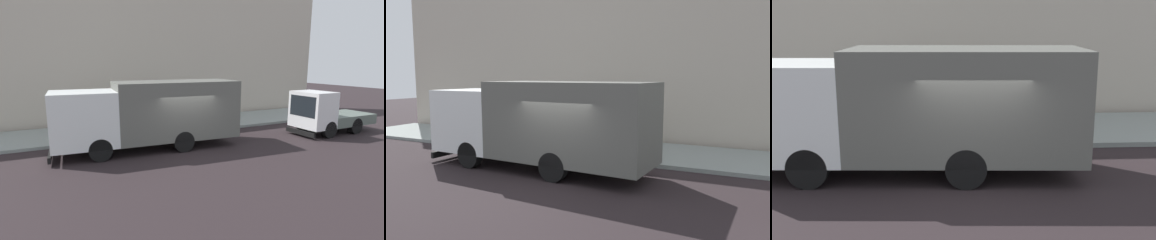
# 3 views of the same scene
# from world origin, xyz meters

# --- Properties ---
(ground) EXTENTS (80.00, 80.00, 0.00)m
(ground) POSITION_xyz_m (0.00, 0.00, 0.00)
(ground) COLOR black
(sidewalk) EXTENTS (4.30, 30.00, 0.15)m
(sidewalk) POSITION_xyz_m (5.15, 0.00, 0.07)
(sidewalk) COLOR gray
(sidewalk) RESTS_ON ground
(large_utility_truck) EXTENTS (2.87, 8.48, 3.10)m
(large_utility_truck) POSITION_xyz_m (1.05, 1.33, 1.71)
(large_utility_truck) COLOR white
(large_utility_truck) RESTS_ON ground
(pedestrian_walking) EXTENTS (0.45, 0.45, 1.71)m
(pedestrian_walking) POSITION_xyz_m (5.44, 2.91, 1.05)
(pedestrian_walking) COLOR #50344F
(pedestrian_walking) RESTS_ON sidewalk
(pedestrian_standing) EXTENTS (0.39, 0.39, 1.60)m
(pedestrian_standing) POSITION_xyz_m (6.53, 1.13, 0.98)
(pedestrian_standing) COLOR black
(pedestrian_standing) RESTS_ON sidewalk
(pedestrian_third) EXTENTS (0.46, 0.46, 1.67)m
(pedestrian_third) POSITION_xyz_m (5.02, -0.21, 1.04)
(pedestrian_third) COLOR #24222C
(pedestrian_third) RESTS_ON sidewalk
(street_sign_post) EXTENTS (0.44, 0.08, 2.48)m
(street_sign_post) POSITION_xyz_m (3.35, 0.59, 1.62)
(street_sign_post) COLOR #4C5156
(street_sign_post) RESTS_ON sidewalk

